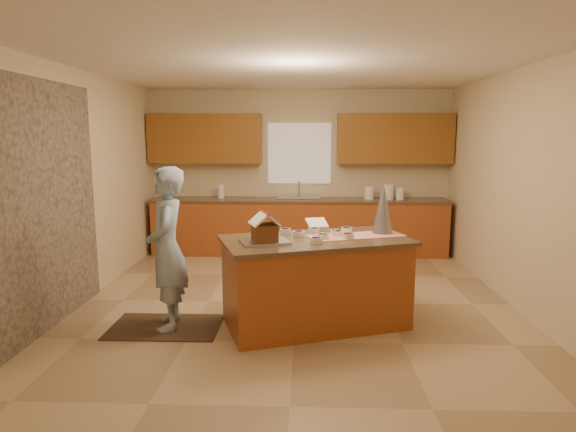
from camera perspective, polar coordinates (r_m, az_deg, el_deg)
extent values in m
plane|color=tan|center=(5.90, 0.92, -9.96)|extent=(5.50, 5.50, 0.00)
plane|color=silver|center=(5.62, 0.99, 17.03)|extent=(5.50, 5.50, 0.00)
plane|color=beige|center=(8.34, 1.32, 5.20)|extent=(5.50, 5.50, 0.00)
plane|color=beige|center=(2.88, -0.12, -2.60)|extent=(5.50, 5.50, 0.00)
plane|color=beige|center=(6.17, -22.97, 3.04)|extent=(5.50, 5.50, 0.00)
plane|color=beige|center=(6.09, 25.23, 2.81)|extent=(5.50, 5.50, 0.00)
plane|color=gray|center=(5.47, -26.22, 1.04)|extent=(0.00, 2.50, 2.50)
cube|color=white|center=(8.29, 1.33, 7.26)|extent=(1.05, 0.03, 1.00)
cube|color=#A04821|center=(8.16, 1.27, -1.34)|extent=(4.80, 0.60, 0.88)
cube|color=brown|center=(8.08, 1.28, 1.87)|extent=(4.85, 0.63, 0.04)
cube|color=brown|center=(8.30, -9.57, 8.86)|extent=(1.85, 0.35, 0.80)
cube|color=brown|center=(8.26, 12.26, 8.78)|extent=(1.85, 0.35, 0.80)
cube|color=silver|center=(8.08, 1.28, 1.80)|extent=(0.70, 0.45, 0.12)
cylinder|color=silver|center=(8.24, 1.30, 3.13)|extent=(0.03, 0.03, 0.28)
cube|color=#A04821|center=(5.12, 3.18, -7.84)|extent=(1.98, 1.42, 0.87)
cube|color=brown|center=(5.00, 3.22, -2.84)|extent=(2.08, 1.52, 0.04)
cube|color=#B70D18|center=(5.17, 7.89, -2.27)|extent=(1.05, 0.66, 0.01)
cube|color=silver|center=(4.79, -2.72, -2.98)|extent=(0.54, 0.47, 0.02)
cube|color=white|center=(5.38, 3.36, -0.80)|extent=(0.26, 0.23, 0.09)
cone|color=#ACADB9|center=(5.31, 10.95, 0.91)|extent=(0.28, 0.28, 0.55)
cube|color=black|center=(5.32, -14.02, -12.34)|extent=(1.11, 0.72, 0.01)
imported|color=#8EAAC9|center=(5.07, -13.84, -3.68)|extent=(0.50, 0.66, 1.63)
cylinder|color=white|center=(8.13, 9.37, 2.68)|extent=(0.15, 0.15, 0.21)
cylinder|color=white|center=(8.18, 11.56, 2.79)|extent=(0.17, 0.17, 0.25)
cylinder|color=white|center=(8.21, 12.87, 2.57)|extent=(0.13, 0.13, 0.19)
cylinder|color=white|center=(8.19, -7.77, 2.83)|extent=(0.11, 0.11, 0.23)
cube|color=brown|center=(4.78, -2.73, -1.91)|extent=(0.28, 0.30, 0.16)
cube|color=white|center=(4.74, -3.48, -0.36)|extent=(0.23, 0.31, 0.13)
cube|color=white|center=(4.77, -2.00, -0.29)|extent=(0.23, 0.31, 0.13)
cylinder|color=red|center=(4.74, -2.74, 0.35)|extent=(0.11, 0.27, 0.02)
cylinder|color=green|center=(5.27, 3.03, -1.69)|extent=(0.12, 0.12, 0.05)
cylinder|color=white|center=(5.14, 5.63, -2.00)|extent=(0.12, 0.12, 0.05)
cylinder|color=#D54425|center=(5.01, 6.97, -2.32)|extent=(0.12, 0.12, 0.05)
cylinder|color=purple|center=(5.23, -0.31, -1.77)|extent=(0.12, 0.12, 0.05)
cylinder|color=#CD2462|center=(5.11, 1.25, -2.04)|extent=(0.12, 0.12, 0.05)
cylinder|color=blue|center=(5.35, 6.83, -1.59)|extent=(0.12, 0.12, 0.05)
cylinder|color=#E7F927|center=(4.98, 4.05, -2.37)|extent=(0.12, 0.12, 0.05)
cylinder|color=pink|center=(4.78, 3.31, -2.85)|extent=(0.12, 0.12, 0.05)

